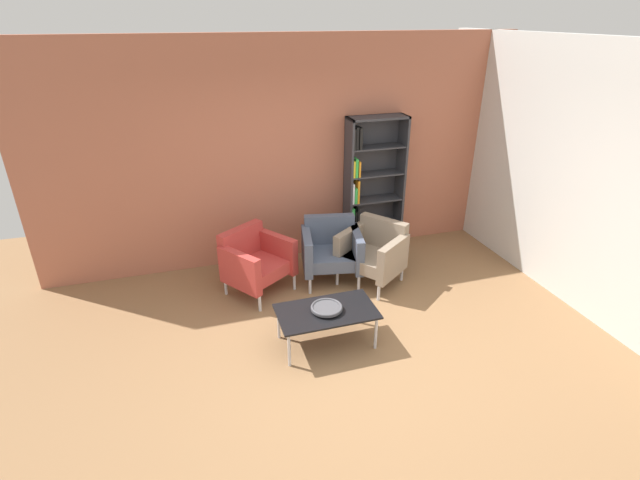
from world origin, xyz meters
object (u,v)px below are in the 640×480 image
(bookshelf_tall, at_px, (369,187))
(armchair_near_window, at_px, (331,249))
(coffee_table_low, at_px, (327,313))
(armchair_corner_red, at_px, (374,251))
(armchair_spare_guest, at_px, (255,260))
(decorative_bowl, at_px, (327,308))

(bookshelf_tall, height_order, armchair_near_window, bookshelf_tall)
(coffee_table_low, height_order, armchair_corner_red, armchair_corner_red)
(armchair_near_window, bearing_deg, armchair_spare_guest, -167.61)
(armchair_spare_guest, bearing_deg, armchair_corner_red, -42.52)
(coffee_table_low, relative_size, armchair_corner_red, 1.06)
(coffee_table_low, height_order, decorative_bowl, decorative_bowl)
(coffee_table_low, xyz_separation_m, armchair_near_window, (0.47, 1.26, 0.05))
(bookshelf_tall, distance_m, armchair_corner_red, 1.05)
(armchair_near_window, bearing_deg, decorative_bowl, -98.88)
(coffee_table_low, distance_m, armchair_corner_red, 1.41)
(armchair_corner_red, bearing_deg, coffee_table_low, -78.55)
(decorative_bowl, relative_size, armchair_spare_guest, 0.34)
(bookshelf_tall, bearing_deg, armchair_corner_red, -107.54)
(armchair_near_window, height_order, armchair_spare_guest, same)
(coffee_table_low, bearing_deg, armchair_near_window, 69.62)
(bookshelf_tall, xyz_separation_m, armchair_corner_red, (-0.27, -0.86, -0.52))
(bookshelf_tall, height_order, armchair_spare_guest, bookshelf_tall)
(coffee_table_low, height_order, armchair_near_window, armchair_near_window)
(bookshelf_tall, bearing_deg, decorative_bowl, -122.80)
(decorative_bowl, height_order, armchair_corner_red, armchair_corner_red)
(bookshelf_tall, xyz_separation_m, coffee_table_low, (-1.23, -1.90, -0.57))
(coffee_table_low, bearing_deg, armchair_spare_guest, 111.98)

